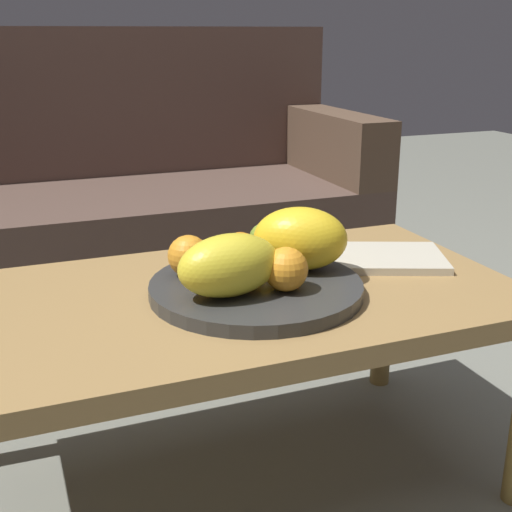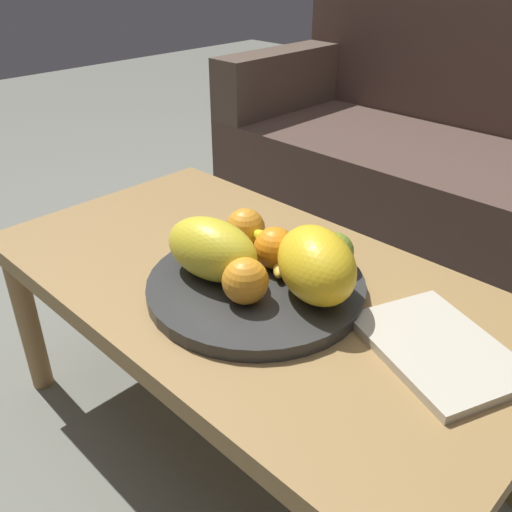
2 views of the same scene
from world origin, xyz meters
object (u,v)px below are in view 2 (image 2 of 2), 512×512
(orange_front, at_px, (245,281))
(orange_left, at_px, (245,228))
(melon_smaller_beside, at_px, (212,249))
(melon_large_front, at_px, (316,265))
(fruit_bowl, at_px, (256,286))
(banana_bunch, at_px, (279,254))
(couch, at_px, (476,176))
(coffee_table, at_px, (252,299))
(magazine, at_px, (438,348))
(apple_front, at_px, (335,251))
(orange_right, at_px, (275,248))

(orange_front, bearing_deg, orange_left, 135.59)
(orange_front, bearing_deg, melon_smaller_beside, 171.24)
(melon_large_front, bearing_deg, fruit_bowl, -160.86)
(orange_front, relative_size, banana_bunch, 0.52)
(couch, xyz_separation_m, melon_smaller_beside, (0.02, -1.16, 0.20))
(coffee_table, height_order, melon_large_front, melon_large_front)
(coffee_table, relative_size, orange_left, 13.70)
(banana_bunch, bearing_deg, melon_smaller_beside, -120.98)
(coffee_table, relative_size, magazine, 4.31)
(orange_front, relative_size, apple_front, 1.13)
(orange_front, bearing_deg, orange_right, 109.84)
(magazine, bearing_deg, melon_smaller_beside, -140.68)
(banana_bunch, bearing_deg, apple_front, 41.96)
(melon_smaller_beside, bearing_deg, orange_front, -8.76)
(melon_smaller_beside, relative_size, apple_front, 2.66)
(fruit_bowl, relative_size, apple_front, 5.60)
(coffee_table, bearing_deg, melon_smaller_beside, -113.41)
(coffee_table, height_order, orange_front, orange_front)
(apple_front, bearing_deg, melon_large_front, -71.40)
(melon_smaller_beside, distance_m, banana_bunch, 0.13)
(orange_left, height_order, banana_bunch, orange_left)
(orange_left, height_order, magazine, orange_left)
(couch, xyz_separation_m, orange_right, (0.08, -1.06, 0.18))
(melon_smaller_beside, distance_m, orange_front, 0.10)
(melon_large_front, relative_size, orange_right, 2.29)
(orange_left, bearing_deg, melon_smaller_beside, -72.34)
(coffee_table, distance_m, apple_front, 0.19)
(coffee_table, xyz_separation_m, banana_bunch, (0.03, 0.04, 0.10))
(melon_smaller_beside, distance_m, orange_right, 0.12)
(orange_front, distance_m, orange_left, 0.19)
(orange_right, distance_m, magazine, 0.34)
(melon_large_front, bearing_deg, melon_smaller_beside, -155.02)
(orange_front, relative_size, orange_left, 1.01)
(banana_bunch, height_order, magazine, banana_bunch)
(coffee_table, height_order, orange_right, orange_right)
(fruit_bowl, bearing_deg, couch, 94.45)
(melon_large_front, height_order, orange_front, melon_large_front)
(apple_front, xyz_separation_m, magazine, (0.25, -0.06, -0.05))
(fruit_bowl, distance_m, orange_left, 0.14)
(melon_large_front, xyz_separation_m, apple_front, (-0.03, 0.10, -0.03))
(fruit_bowl, bearing_deg, orange_right, 98.86)
(couch, bearing_deg, orange_front, -84.15)
(fruit_bowl, xyz_separation_m, melon_large_front, (0.11, 0.04, 0.07))
(fruit_bowl, distance_m, banana_bunch, 0.07)
(orange_front, bearing_deg, coffee_table, 128.90)
(magazine, bearing_deg, fruit_bowl, -144.47)
(melon_smaller_beside, bearing_deg, magazine, 17.34)
(orange_right, xyz_separation_m, apple_front, (0.08, 0.07, -0.00))
(apple_front, bearing_deg, orange_left, -162.82)
(apple_front, bearing_deg, magazine, -12.57)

